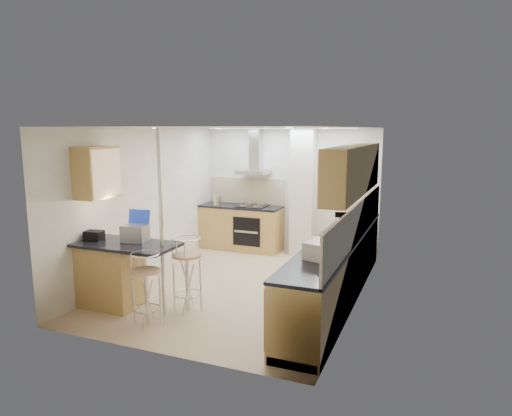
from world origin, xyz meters
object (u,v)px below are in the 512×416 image
at_px(microwave, 346,223).
at_px(bar_stool_near, 146,289).
at_px(bar_stool_end, 187,274).
at_px(bread_bin, 322,250).
at_px(laptop, 135,233).

bearing_deg(microwave, bar_stool_near, 124.94).
relative_size(microwave, bar_stool_end, 0.46).
bearing_deg(bar_stool_near, microwave, 58.01).
bearing_deg(bread_bin, laptop, -158.62).
distance_m(microwave, bread_bin, 1.56).
distance_m(bar_stool_near, bar_stool_end, 0.66).
bearing_deg(laptop, bread_bin, -3.98).
xyz_separation_m(microwave, bread_bin, (0.01, -1.56, -0.03)).
relative_size(laptop, bar_stool_end, 0.32).
bearing_deg(bar_stool_near, laptop, 146.86).
relative_size(laptop, bread_bin, 0.83).
height_order(bar_stool_near, bar_stool_end, bar_stool_end).
height_order(microwave, bar_stool_end, microwave).
height_order(laptop, bread_bin, laptop).
relative_size(laptop, bar_stool_near, 0.35).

